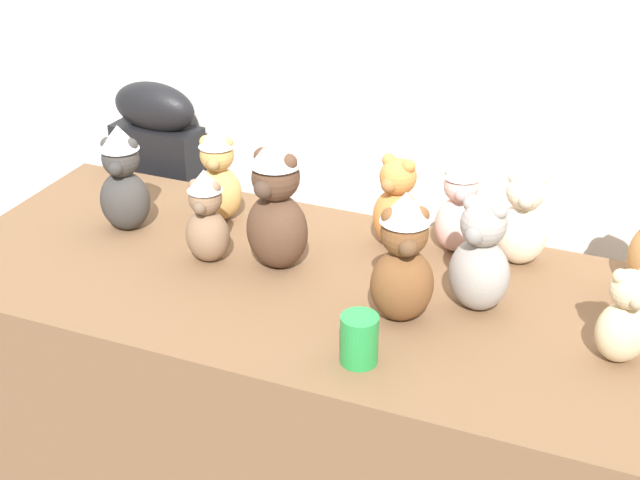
% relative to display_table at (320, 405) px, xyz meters
% --- Properties ---
extents(display_table, '(1.90, 0.78, 0.73)m').
position_rel_display_table_xyz_m(display_table, '(0.00, 0.00, 0.00)').
color(display_table, brown).
rests_on(display_table, ground_plane).
extents(instrument_case, '(0.29, 0.14, 0.97)m').
position_rel_display_table_xyz_m(instrument_case, '(-0.76, 0.52, 0.13)').
color(instrument_case, black).
rests_on(instrument_case, ground_plane).
extents(teddy_bear_cream, '(0.15, 0.13, 0.25)m').
position_rel_display_table_xyz_m(teddy_bear_cream, '(0.41, 0.29, 0.48)').
color(teddy_bear_cream, beige).
rests_on(teddy_bear_cream, display_table).
extents(teddy_bear_honey, '(0.14, 0.13, 0.27)m').
position_rel_display_table_xyz_m(teddy_bear_honey, '(-0.38, 0.22, 0.49)').
color(teddy_bear_honey, tan).
rests_on(teddy_bear_honey, display_table).
extents(teddy_bear_cocoa, '(0.18, 0.16, 0.35)m').
position_rel_display_table_xyz_m(teddy_bear_cocoa, '(-0.13, 0.04, 0.53)').
color(teddy_bear_cocoa, '#4C3323').
rests_on(teddy_bear_cocoa, display_table).
extents(teddy_bear_mocha, '(0.12, 0.11, 0.25)m').
position_rel_display_table_xyz_m(teddy_bear_mocha, '(-0.30, 0.00, 0.48)').
color(teddy_bear_mocha, '#7F6047').
rests_on(teddy_bear_mocha, display_table).
extents(teddy_bear_blush, '(0.14, 0.13, 0.26)m').
position_rel_display_table_xyz_m(teddy_bear_blush, '(0.26, 0.29, 0.49)').
color(teddy_bear_blush, beige).
rests_on(teddy_bear_blush, display_table).
extents(teddy_bear_charcoal, '(0.16, 0.14, 0.29)m').
position_rel_display_table_xyz_m(teddy_bear_charcoal, '(-0.58, 0.07, 0.51)').
color(teddy_bear_charcoal, '#383533').
rests_on(teddy_bear_charcoal, display_table).
extents(teddy_bear_sand, '(0.14, 0.14, 0.22)m').
position_rel_display_table_xyz_m(teddy_bear_sand, '(0.69, -0.04, 0.46)').
color(teddy_bear_sand, '#CCB78E').
rests_on(teddy_bear_sand, display_table).
extents(teddy_bear_chestnut, '(0.18, 0.17, 0.31)m').
position_rel_display_table_xyz_m(teddy_bear_chestnut, '(0.22, -0.07, 0.52)').
color(teddy_bear_chestnut, brown).
rests_on(teddy_bear_chestnut, display_table).
extents(teddy_bear_ash, '(0.16, 0.15, 0.28)m').
position_rel_display_table_xyz_m(teddy_bear_ash, '(0.37, 0.04, 0.49)').
color(teddy_bear_ash, gray).
rests_on(teddy_bear_ash, display_table).
extents(teddy_bear_ginger, '(0.15, 0.14, 0.25)m').
position_rel_display_table_xyz_m(teddy_bear_ginger, '(0.10, 0.25, 0.48)').
color(teddy_bear_ginger, '#D17F3D').
rests_on(teddy_bear_ginger, display_table).
extents(party_cup_green, '(0.08, 0.08, 0.11)m').
position_rel_display_table_xyz_m(party_cup_green, '(0.19, -0.26, 0.42)').
color(party_cup_green, '#238C3D').
rests_on(party_cup_green, display_table).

